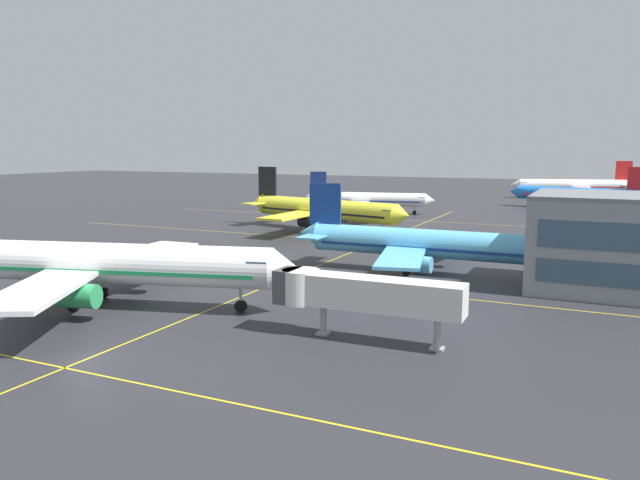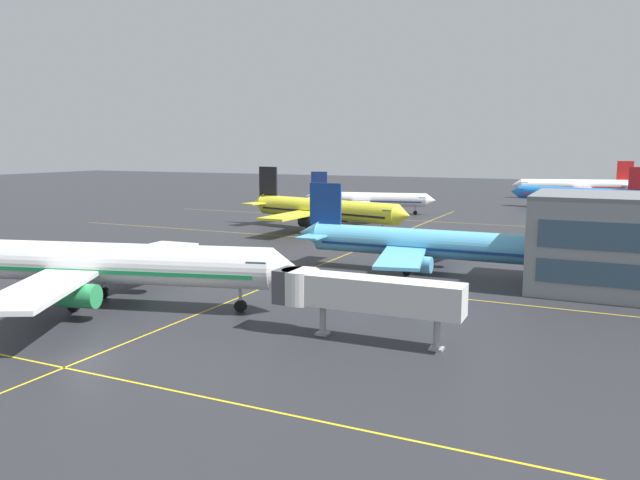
% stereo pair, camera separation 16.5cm
% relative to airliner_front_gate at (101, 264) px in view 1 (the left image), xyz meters
% --- Properties ---
extents(ground_plane, '(600.00, 600.00, 0.00)m').
position_rel_airliner_front_gate_xyz_m(ground_plane, '(10.92, -13.03, -4.41)').
color(ground_plane, '#28282D').
extents(airliner_front_gate, '(40.98, 34.91, 12.91)m').
position_rel_airliner_front_gate_xyz_m(airliner_front_gate, '(0.00, 0.00, 0.00)').
color(airliner_front_gate, white).
rests_on(airliner_front_gate, ground).
extents(airliner_second_row, '(36.49, 31.59, 11.38)m').
position_rel_airliner_front_gate_xyz_m(airliner_second_row, '(25.45, 30.19, -0.52)').
color(airliner_second_row, '#5BB7E5').
rests_on(airliner_second_row, ground).
extents(airliner_third_row, '(38.89, 33.10, 12.22)m').
position_rel_airliner_front_gate_xyz_m(airliner_third_row, '(-4.11, 62.70, -0.24)').
color(airliner_third_row, yellow).
rests_on(airliner_third_row, ground).
extents(airliner_far_left_stand, '(32.76, 27.86, 10.23)m').
position_rel_airliner_front_gate_xyz_m(airliner_far_left_stand, '(-7.43, 96.26, -0.92)').
color(airliner_far_left_stand, white).
rests_on(airliner_far_left_stand, ground).
extents(airliner_far_right_stand, '(36.44, 31.02, 11.46)m').
position_rel_airliner_front_gate_xyz_m(airliner_far_right_stand, '(39.59, 129.07, -0.50)').
color(airliner_far_right_stand, blue).
rests_on(airliner_far_right_stand, ground).
extents(airliner_distant_taxiway, '(38.16, 32.52, 12.04)m').
position_rel_airliner_front_gate_xyz_m(airliner_distant_taxiway, '(36.65, 167.23, -0.30)').
color(airliner_distant_taxiway, white).
rests_on(airliner_distant_taxiway, ground).
extents(taxiway_markings, '(133.64, 148.21, 0.01)m').
position_rel_airliner_front_gate_xyz_m(taxiway_markings, '(10.92, 35.50, -4.40)').
color(taxiway_markings, yellow).
rests_on(taxiway_markings, ground).
extents(jet_bridge, '(16.50, 3.38, 5.58)m').
position_rel_airliner_front_gate_xyz_m(jet_bridge, '(27.53, 0.68, -0.35)').
color(jet_bridge, silver).
rests_on(jet_bridge, ground).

